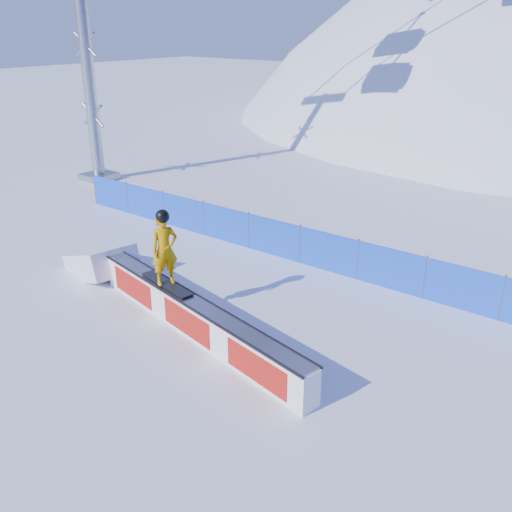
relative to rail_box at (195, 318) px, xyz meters
The scene contains 5 objects.
ground 0.96m from the rail_box, 54.66° to the left, with size 160.00×160.00×0.00m, color white.
safety_fence 5.22m from the rail_box, 84.61° to the left, with size 22.05×0.05×1.30m.
rail_box is the anchor object (origin of this frame).
snow_ramp 4.82m from the rail_box, 168.64° to the left, with size 2.16×1.44×0.81m, color white, non-canonical shape.
snowboarder 1.84m from the rail_box, 168.64° to the left, with size 1.88×0.78×1.94m.
Camera 1 is at (7.93, -9.16, 6.97)m, focal length 40.00 mm.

